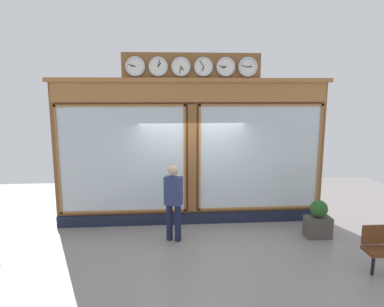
# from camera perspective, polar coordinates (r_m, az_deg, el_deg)

# --- Properties ---
(ground_plane) EXTENTS (14.00, 14.00, 0.00)m
(ground_plane) POSITION_cam_1_polar(r_m,az_deg,el_deg) (6.43, 2.03, -20.34)
(ground_plane) COLOR gray
(shop_facade) EXTENTS (6.65, 0.42, 4.11)m
(shop_facade) POSITION_cam_1_polar(r_m,az_deg,el_deg) (8.57, -0.06, 0.44)
(shop_facade) COLOR brown
(shop_facade) RESTS_ON ground_plane
(pedestrian) EXTENTS (0.42, 0.34, 1.69)m
(pedestrian) POSITION_cam_1_polar(r_m,az_deg,el_deg) (7.70, -3.01, -7.45)
(pedestrian) COLOR #191E38
(pedestrian) RESTS_ON ground_plane
(planter_box) EXTENTS (0.56, 0.36, 0.47)m
(planter_box) POSITION_cam_1_polar(r_m,az_deg,el_deg) (8.58, 19.62, -11.10)
(planter_box) COLOR #4C4742
(planter_box) RESTS_ON ground_plane
(planter_shrub) EXTENTS (0.39, 0.39, 0.39)m
(planter_shrub) POSITION_cam_1_polar(r_m,az_deg,el_deg) (8.44, 19.80, -8.39)
(planter_shrub) COLOR #285623
(planter_shrub) RESTS_ON planter_box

